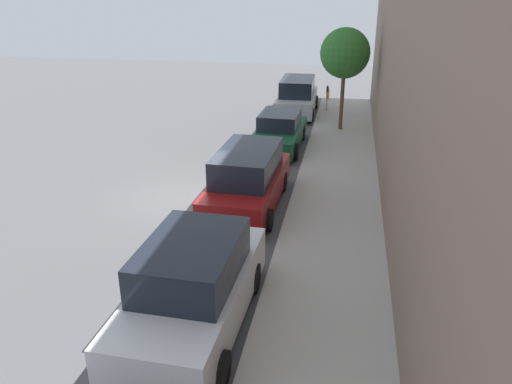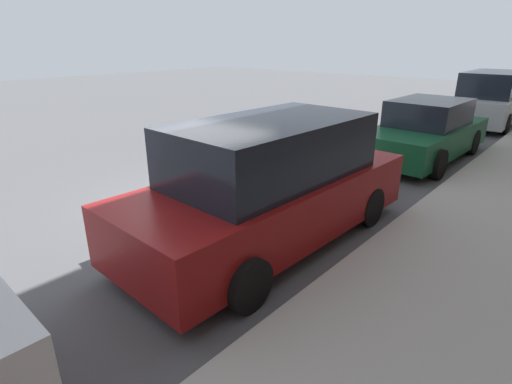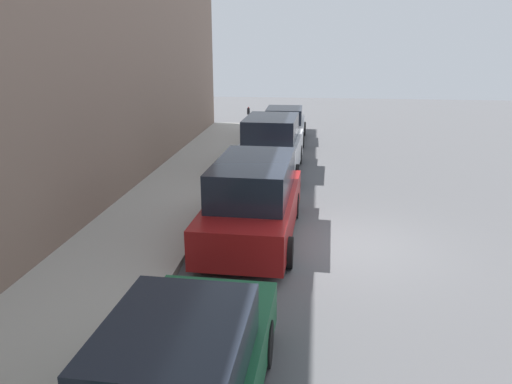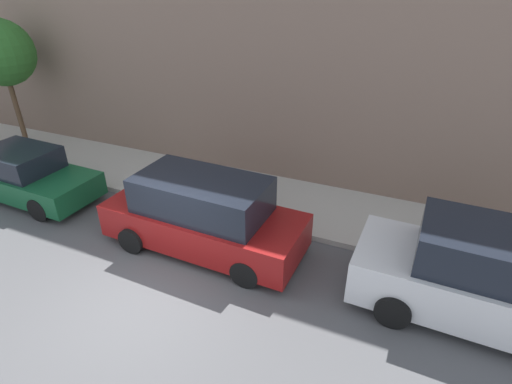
{
  "view_description": "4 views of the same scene",
  "coord_description": "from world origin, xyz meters",
  "px_view_note": "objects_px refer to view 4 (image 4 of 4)",
  "views": [
    {
      "loc": [
        5.13,
        -14.32,
        6.53
      ],
      "look_at": [
        2.69,
        -1.34,
        1.0
      ],
      "focal_mm": 35.0,
      "sensor_mm": 36.0,
      "label": 1
    },
    {
      "loc": [
        5.75,
        -4.59,
        2.95
      ],
      "look_at": [
        2.38,
        -0.75,
        1.0
      ],
      "focal_mm": 28.0,
      "sensor_mm": 36.0,
      "label": 2
    },
    {
      "loc": [
        0.84,
        10.74,
        4.54
      ],
      "look_at": [
        2.21,
        -0.67,
        1.0
      ],
      "focal_mm": 35.0,
      "sensor_mm": 36.0,
      "label": 3
    },
    {
      "loc": [
        -4.74,
        -4.62,
        6.03
      ],
      "look_at": [
        3.64,
        -0.97,
        1.0
      ],
      "focal_mm": 28.0,
      "sensor_mm": 36.0,
      "label": 4
    }
  ],
  "objects_px": {
    "parked_minivan_third": "(203,215)",
    "street_tree": "(0,53)",
    "parked_suv_second": "(485,279)",
    "parked_sedan_fourth": "(25,175)"
  },
  "relations": [
    {
      "from": "parked_suv_second",
      "to": "parked_minivan_third",
      "type": "distance_m",
      "value": 6.07
    },
    {
      "from": "street_tree",
      "to": "parked_sedan_fourth",
      "type": "bearing_deg",
      "value": -129.13
    },
    {
      "from": "parked_sedan_fourth",
      "to": "street_tree",
      "type": "xyz_separation_m",
      "value": [
        2.49,
        3.06,
        2.91
      ]
    },
    {
      "from": "parked_minivan_third",
      "to": "parked_sedan_fourth",
      "type": "distance_m",
      "value": 6.2
    },
    {
      "from": "parked_sedan_fourth",
      "to": "street_tree",
      "type": "relative_size",
      "value": 0.98
    },
    {
      "from": "parked_minivan_third",
      "to": "street_tree",
      "type": "bearing_deg",
      "value": 74.39
    },
    {
      "from": "parked_minivan_third",
      "to": "parked_sedan_fourth",
      "type": "height_order",
      "value": "parked_minivan_third"
    },
    {
      "from": "parked_minivan_third",
      "to": "street_tree",
      "type": "distance_m",
      "value": 9.99
    },
    {
      "from": "parked_minivan_third",
      "to": "street_tree",
      "type": "height_order",
      "value": "street_tree"
    },
    {
      "from": "parked_suv_second",
      "to": "street_tree",
      "type": "distance_m",
      "value": 15.76
    }
  ]
}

